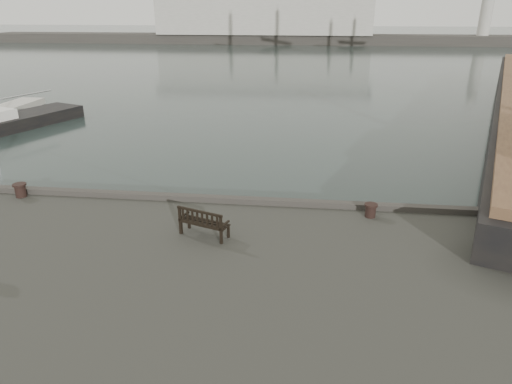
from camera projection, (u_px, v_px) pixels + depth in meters
The scene contains 5 objects.
ground at pixel (220, 242), 15.52m from camera, with size 400.00×400.00×0.00m, color black.
breakwater at pixel (279, 23), 99.08m from camera, with size 140.00×9.50×12.20m.
bench at pixel (204, 227), 12.49m from camera, with size 1.48×0.93×0.81m.
bollard_left at pixel (20, 190), 15.11m from camera, with size 0.43×0.43×0.46m, color black.
bollard_right at pixel (371, 210), 13.65m from camera, with size 0.40×0.40×0.41m, color black.
Camera 1 is at (2.85, -13.51, 7.41)m, focal length 32.00 mm.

